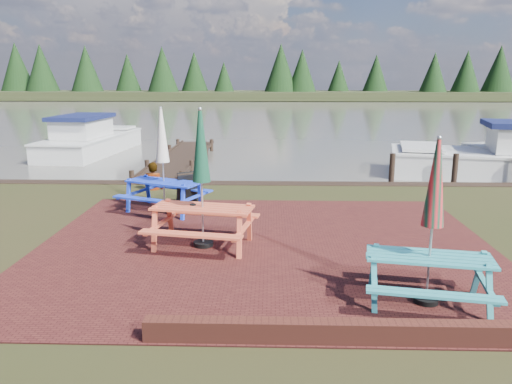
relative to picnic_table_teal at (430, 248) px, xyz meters
The scene contains 12 objects.
ground 2.95m from the picnic_table_teal, 149.58° to the left, with size 120.00×120.00×0.00m, color black.
paving 3.54m from the picnic_table_teal, 135.06° to the left, with size 9.00×7.50×0.02m, color #3B1413.
brick_wall 1.25m from the picnic_table_teal, 106.24° to the right, with size 6.21×1.79×0.30m.
water 38.52m from the picnic_table_teal, 93.62° to the left, with size 120.00×60.00×0.02m, color #4E4A43.
far_treeline 67.52m from the picnic_table_teal, 92.07° to the left, with size 120.00×10.00×8.10m.
picnic_table_teal is the anchor object (origin of this frame).
picnic_table_red 4.39m from the picnic_table_teal, 146.41° to the left, with size 2.23×2.06×2.71m.
picnic_table_blue 7.06m from the picnic_table_teal, 134.70° to the left, with size 2.35×2.25×2.57m.
chalkboard 7.09m from the picnic_table_teal, 129.05° to the left, with size 0.57×0.79×0.88m.
jetty 14.04m from the picnic_table_teal, 115.03° to the left, with size 1.76×9.08×1.00m.
boat_jetty 18.80m from the picnic_table_teal, 124.34° to the left, with size 2.95×7.07×2.00m.
person 9.47m from the picnic_table_teal, 127.97° to the left, with size 0.60×0.39×1.64m, color gray.
Camera 1 is at (0.11, -8.37, 3.32)m, focal length 35.00 mm.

